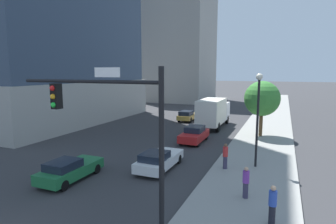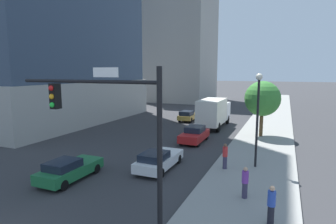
{
  "view_description": "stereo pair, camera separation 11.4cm",
  "coord_description": "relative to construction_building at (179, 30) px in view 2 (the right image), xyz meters",
  "views": [
    {
      "loc": [
        10.0,
        -5.06,
        6.64
      ],
      "look_at": [
        1.21,
        16.05,
        3.33
      ],
      "focal_mm": 29.84,
      "sensor_mm": 36.0,
      "label": 1
    },
    {
      "loc": [
        10.1,
        -5.02,
        6.64
      ],
      "look_at": [
        1.21,
        16.05,
        3.33
      ],
      "focal_mm": 29.84,
      "sensor_mm": 36.0,
      "label": 2
    }
  ],
  "objects": [
    {
      "name": "car_green",
      "position": [
        10.98,
        -48.4,
        -15.25
      ],
      "size": [
        1.8,
        4.35,
        1.37
      ],
      "color": "#1E6638",
      "rests_on": "ground"
    },
    {
      "name": "traffic_light_pole",
      "position": [
        16.94,
        -52.46,
        -11.15
      ],
      "size": [
        6.4,
        0.48,
        6.68
      ],
      "color": "black",
      "rests_on": "sidewalk"
    },
    {
      "name": "street_lamp",
      "position": [
        21.35,
        -41.81,
        -11.66
      ],
      "size": [
        0.44,
        0.44,
        6.38
      ],
      "color": "black",
      "rests_on": "sidewalk"
    },
    {
      "name": "car_gold",
      "position": [
        10.98,
        -25.62,
        -15.21
      ],
      "size": [
        1.8,
        4.37,
        1.43
      ],
      "color": "#AD8938",
      "rests_on": "ground"
    },
    {
      "name": "pedestrian_red_shirt",
      "position": [
        19.5,
        -43.05,
        -14.89
      ],
      "size": [
        0.34,
        0.34,
        1.74
      ],
      "color": "#38334C",
      "rests_on": "sidewalk"
    },
    {
      "name": "street_tree",
      "position": [
        20.91,
        -31.94,
        -11.97
      ],
      "size": [
        3.52,
        3.52,
        5.59
      ],
      "color": "brown",
      "rests_on": "sidewalk"
    },
    {
      "name": "sidewalk",
      "position": [
        21.3,
        -36.18,
        -15.86
      ],
      "size": [
        5.42,
        120.0,
        0.15
      ],
      "primitive_type": "cube",
      "color": "gray",
      "rests_on": "ground"
    },
    {
      "name": "pedestrian_purple_shirt",
      "position": [
        21.34,
        -47.05,
        -14.93
      ],
      "size": [
        0.34,
        0.34,
        1.67
      ],
      "color": "#38334C",
      "rests_on": "sidewalk"
    },
    {
      "name": "car_white",
      "position": [
        15.26,
        -44.52,
        -15.26
      ],
      "size": [
        1.83,
        4.59,
        1.36
      ],
      "color": "silver",
      "rests_on": "ground"
    },
    {
      "name": "car_red",
      "position": [
        15.26,
        -36.38,
        -15.19
      ],
      "size": [
        1.85,
        4.35,
        1.51
      ],
      "color": "red",
      "rests_on": "ground"
    },
    {
      "name": "pedestrian_blue_shirt",
      "position": [
        22.71,
        -49.24,
        -14.89
      ],
      "size": [
        0.34,
        0.34,
        1.74
      ],
      "color": "black",
      "rests_on": "sidewalk"
    },
    {
      "name": "box_truck",
      "position": [
        15.26,
        -28.81,
        -14.0
      ],
      "size": [
        2.44,
        7.8,
        3.46
      ],
      "color": "silver",
      "rests_on": "ground"
    },
    {
      "name": "construction_building",
      "position": [
        0.0,
        0.0,
        0.0
      ],
      "size": [
        15.77,
        16.02,
        36.56
      ],
      "color": "#9E9B93",
      "rests_on": "ground"
    }
  ]
}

